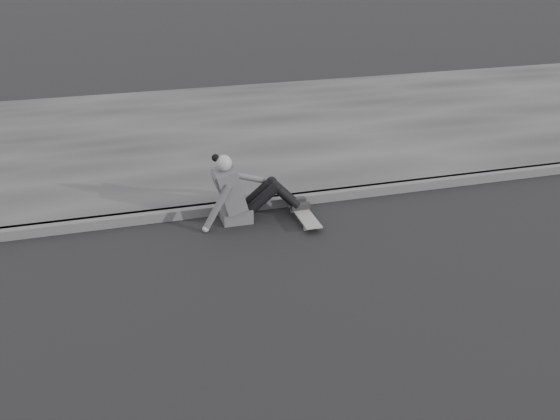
# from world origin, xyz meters

# --- Properties ---
(ground) EXTENTS (80.00, 80.00, 0.00)m
(ground) POSITION_xyz_m (0.00, 0.00, 0.00)
(ground) COLOR black
(ground) RESTS_ON ground
(curb) EXTENTS (24.00, 0.16, 0.12)m
(curb) POSITION_xyz_m (0.00, 2.58, 0.06)
(curb) COLOR #505050
(curb) RESTS_ON ground
(sidewalk) EXTENTS (24.00, 6.00, 0.12)m
(sidewalk) POSITION_xyz_m (0.00, 5.60, 0.06)
(sidewalk) COLOR #383838
(sidewalk) RESTS_ON ground
(skateboard) EXTENTS (0.20, 0.78, 0.09)m
(skateboard) POSITION_xyz_m (-0.06, 2.06, 0.07)
(skateboard) COLOR gray
(skateboard) RESTS_ON ground
(seated_woman) EXTENTS (1.38, 0.46, 0.88)m
(seated_woman) POSITION_xyz_m (-0.79, 2.31, 0.36)
(seated_woman) COLOR #4E4E51
(seated_woman) RESTS_ON ground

